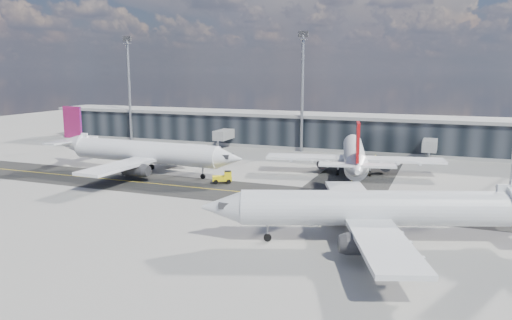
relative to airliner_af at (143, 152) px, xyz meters
The scene contains 9 objects.
ground 24.31m from the airliner_af, 27.91° to the right, with size 300.00×300.00×0.00m, color gray.
taxiway_lanes 25.42m from the airliner_af, ahead, with size 180.00×63.00×0.03m.
terminal_concourse 48.59m from the airliner_af, 64.12° to the left, with size 152.00×19.80×8.80m.
floodlight_masts 43.97m from the airliner_af, 60.08° to the left, with size 102.50×0.70×28.90m.
airliner_af is the anchor object (origin of this frame).
airliner_redtail 40.61m from the airliner_af, 18.36° to the left, with size 33.94×39.55×11.78m.
airliner_near 53.72m from the airliner_af, 26.18° to the right, with size 39.83×34.42×12.18m.
baggage_tug 18.73m from the airliner_af, ahead, with size 3.77×2.96×2.14m.
service_van 51.15m from the airliner_af, 29.95° to the left, with size 2.57×5.57×1.55m, color white.
Camera 1 is at (34.08, -69.35, 19.73)m, focal length 35.00 mm.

